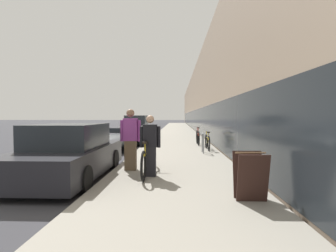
{
  "coord_description": "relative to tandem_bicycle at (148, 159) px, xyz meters",
  "views": [
    {
      "loc": [
        5.57,
        -4.68,
        1.67
      ],
      "look_at": [
        4.94,
        13.31,
        1.0
      ],
      "focal_mm": 28.0,
      "sensor_mm": 36.0,
      "label": 1
    }
  ],
  "objects": [
    {
      "name": "bike_rack_hoop",
      "position": [
        1.9,
        4.09,
        0.12
      ],
      "size": [
        0.05,
        0.6,
        0.84
      ],
      "color": "gray",
      "rests_on": "sidewalk_slab"
    },
    {
      "name": "cruiser_bike_nearest",
      "position": [
        2.22,
        5.16,
        -0.03
      ],
      "size": [
        0.52,
        1.7,
        0.86
      ],
      "color": "black",
      "rests_on": "sidewalk_slab"
    },
    {
      "name": "storefront_facade",
      "position": [
        7.73,
        26.61,
        3.02
      ],
      "size": [
        10.01,
        70.0,
        7.06
      ],
      "color": "gray",
      "rests_on": "ground"
    },
    {
      "name": "cruiser_bike_middle",
      "position": [
        1.94,
        7.31,
        0.01
      ],
      "size": [
        0.52,
        1.83,
        0.97
      ],
      "color": "black",
      "rests_on": "sidewalk_slab"
    },
    {
      "name": "sidewalk_slab",
      "position": [
        0.81,
        18.61,
        -0.45
      ],
      "size": [
        3.77,
        70.0,
        0.11
      ],
      "color": "gray",
      "rests_on": "ground"
    },
    {
      "name": "tandem_bicycle",
      "position": [
        0.0,
        0.0,
        0.0
      ],
      "size": [
        0.52,
        2.55,
        0.94
      ],
      "color": "black",
      "rests_on": "sidewalk_slab"
    },
    {
      "name": "parked_sedan_far",
      "position": [
        -2.15,
        12.01,
        0.26
      ],
      "size": [
        1.77,
        4.38,
        1.73
      ],
      "color": "white",
      "rests_on": "ground"
    },
    {
      "name": "vintage_roadster_curbside",
      "position": [
        -2.14,
        5.93,
        -0.05
      ],
      "size": [
        1.82,
        4.28,
        1.05
      ],
      "color": "#4C5156",
      "rests_on": "ground"
    },
    {
      "name": "person_rider",
      "position": [
        0.1,
        -0.32,
        0.4
      ],
      "size": [
        0.54,
        0.21,
        1.59
      ],
      "color": "black",
      "rests_on": "sidewalk_slab"
    },
    {
      "name": "person_bystander",
      "position": [
        -0.55,
        0.45,
        0.49
      ],
      "size": [
        0.6,
        0.24,
        1.77
      ],
      "color": "brown",
      "rests_on": "sidewalk_slab"
    },
    {
      "name": "sandwich_board_sign",
      "position": [
        2.17,
        -2.18,
        0.05
      ],
      "size": [
        0.56,
        0.56,
        0.9
      ],
      "color": "#331E19",
      "rests_on": "sidewalk_slab"
    },
    {
      "name": "parked_sedan_curbside",
      "position": [
        -2.11,
        -0.15,
        0.16
      ],
      "size": [
        1.99,
        4.42,
        1.46
      ],
      "color": "black",
      "rests_on": "ground"
    }
  ]
}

